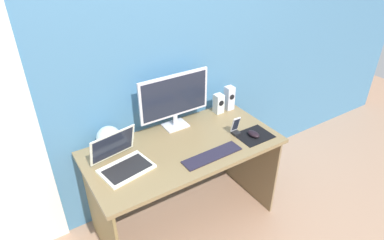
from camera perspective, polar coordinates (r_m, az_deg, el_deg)
ground_plane at (r=2.79m, az=-1.30°, el=-16.62°), size 8.00×8.00×0.00m
wall_back at (r=2.37m, az=-6.76°, el=10.86°), size 6.00×0.04×2.50m
desk at (r=2.39m, az=-1.46°, el=-7.42°), size 1.36×0.68×0.72m
monitor at (r=2.40m, az=-3.03°, el=3.72°), size 0.56×0.14×0.42m
speaker_right at (r=2.72m, az=6.45°, el=3.79°), size 0.07×0.07×0.20m
speaker_near_monitor at (r=2.67m, az=4.62°, el=2.85°), size 0.07×0.07×0.16m
laptop at (r=2.14m, az=-12.03°, el=-6.90°), size 0.36×0.33×0.22m
fishbowl at (r=2.31m, az=-14.17°, el=-3.04°), size 0.17×0.17×0.17m
keyboard_external at (r=2.21m, az=3.50°, el=-6.12°), size 0.43×0.12×0.01m
mousepad at (r=2.44m, az=10.67°, el=-2.66°), size 0.25×0.20×0.00m
mouse at (r=2.43m, az=10.59°, el=-2.40°), size 0.07×0.10×0.04m
phone_in_dock at (r=2.42m, az=7.56°, el=-1.44°), size 0.06×0.06×0.14m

